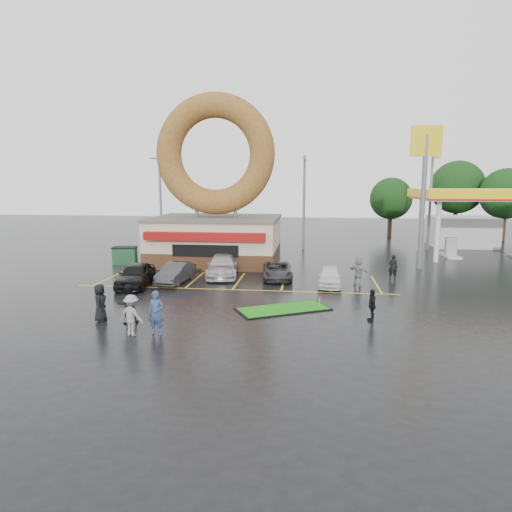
# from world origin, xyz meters

# --- Properties ---
(ground) EXTENTS (120.00, 120.00, 0.00)m
(ground) POSITION_xyz_m (0.00, 0.00, 0.00)
(ground) COLOR black
(ground) RESTS_ON ground
(donut_shop) EXTENTS (10.20, 8.70, 13.50)m
(donut_shop) POSITION_xyz_m (-3.00, 12.97, 4.46)
(donut_shop) COLOR #472B19
(donut_shop) RESTS_ON ground
(gas_station) EXTENTS (12.30, 13.65, 5.90)m
(gas_station) POSITION_xyz_m (20.00, 20.94, 3.70)
(gas_station) COLOR silver
(gas_station) RESTS_ON ground
(shell_sign) EXTENTS (2.20, 0.36, 10.60)m
(shell_sign) POSITION_xyz_m (13.00, 12.00, 7.38)
(shell_sign) COLOR slate
(shell_sign) RESTS_ON ground
(streetlight_left) EXTENTS (0.40, 2.21, 9.00)m
(streetlight_left) POSITION_xyz_m (-10.00, 19.92, 4.78)
(streetlight_left) COLOR slate
(streetlight_left) RESTS_ON ground
(streetlight_mid) EXTENTS (0.40, 2.21, 9.00)m
(streetlight_mid) POSITION_xyz_m (4.00, 20.92, 4.78)
(streetlight_mid) COLOR slate
(streetlight_mid) RESTS_ON ground
(streetlight_right) EXTENTS (0.40, 2.21, 9.00)m
(streetlight_right) POSITION_xyz_m (16.00, 21.92, 4.78)
(streetlight_right) COLOR slate
(streetlight_right) RESTS_ON ground
(tree_far_a) EXTENTS (5.60, 5.60, 8.00)m
(tree_far_a) POSITION_xyz_m (26.00, 30.00, 5.18)
(tree_far_a) COLOR #332114
(tree_far_a) RESTS_ON ground
(tree_far_c) EXTENTS (6.30, 6.30, 9.00)m
(tree_far_c) POSITION_xyz_m (22.00, 34.00, 5.84)
(tree_far_c) COLOR #332114
(tree_far_c) RESTS_ON ground
(tree_far_d) EXTENTS (4.90, 4.90, 7.00)m
(tree_far_d) POSITION_xyz_m (14.00, 32.00, 4.53)
(tree_far_d) COLOR #332114
(tree_far_d) RESTS_ON ground
(car_black) EXTENTS (2.19, 4.57, 1.51)m
(car_black) POSITION_xyz_m (-6.20, 3.50, 0.75)
(car_black) COLOR black
(car_black) RESTS_ON ground
(car_dgrey) EXTENTS (1.82, 4.12, 1.31)m
(car_dgrey) POSITION_xyz_m (-4.03, 4.87, 0.66)
(car_dgrey) COLOR #333235
(car_dgrey) RESTS_ON ground
(car_silver) EXTENTS (2.72, 5.29, 1.47)m
(car_silver) POSITION_xyz_m (-1.39, 7.28, 0.73)
(car_silver) COLOR #B4B4BA
(car_silver) RESTS_ON ground
(car_grey) EXTENTS (2.35, 4.37, 1.17)m
(car_grey) POSITION_xyz_m (2.51, 6.81, 0.58)
(car_grey) COLOR #2F2F32
(car_grey) RESTS_ON ground
(car_white) EXTENTS (1.66, 3.74, 1.25)m
(car_white) POSITION_xyz_m (5.98, 5.09, 0.62)
(car_white) COLOR white
(car_white) RESTS_ON ground
(person_blue) EXTENTS (0.71, 0.47, 1.94)m
(person_blue) POSITION_xyz_m (-1.86, -5.14, 0.97)
(person_blue) COLOR navy
(person_blue) RESTS_ON ground
(person_blackjkt) EXTENTS (1.14, 1.06, 1.89)m
(person_blackjkt) POSITION_xyz_m (-3.69, -3.80, 0.94)
(person_blackjkt) COLOR black
(person_blackjkt) RESTS_ON ground
(person_hoodie) EXTENTS (1.32, 1.00, 1.80)m
(person_hoodie) POSITION_xyz_m (-2.88, -5.38, 0.90)
(person_hoodie) COLOR gray
(person_hoodie) RESTS_ON ground
(person_bystander) EXTENTS (0.75, 0.99, 1.82)m
(person_bystander) POSITION_xyz_m (-5.12, -3.67, 0.91)
(person_bystander) COLOR black
(person_bystander) RESTS_ON ground
(person_cameraman) EXTENTS (0.41, 0.93, 1.56)m
(person_cameraman) POSITION_xyz_m (7.68, -2.03, 0.78)
(person_cameraman) COLOR black
(person_cameraman) RESTS_ON ground
(person_walker_near) EXTENTS (1.60, 1.60, 1.85)m
(person_walker_near) POSITION_xyz_m (7.80, 5.56, 0.92)
(person_walker_near) COLOR gray
(person_walker_near) RESTS_ON ground
(person_walker_far) EXTENTS (0.65, 0.45, 1.71)m
(person_walker_far) POSITION_xyz_m (10.28, 7.60, 0.85)
(person_walker_far) COLOR black
(person_walker_far) RESTS_ON ground
(dumpster) EXTENTS (2.00, 1.53, 1.30)m
(dumpster) POSITION_xyz_m (-10.12, 11.11, 0.65)
(dumpster) COLOR #1A4425
(dumpster) RESTS_ON ground
(putting_green) EXTENTS (5.18, 4.07, 0.60)m
(putting_green) POSITION_xyz_m (3.38, -0.62, 0.04)
(putting_green) COLOR black
(putting_green) RESTS_ON ground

